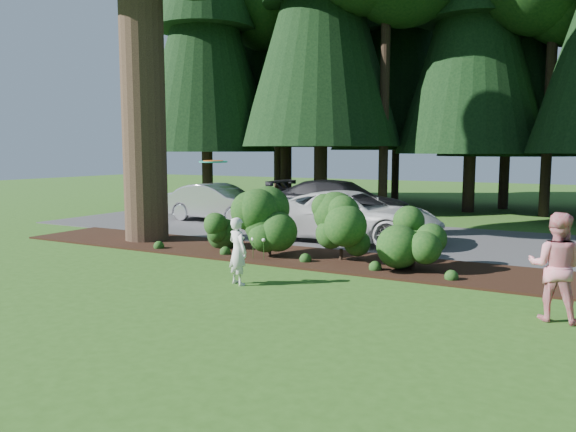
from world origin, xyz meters
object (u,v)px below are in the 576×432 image
(car_dark_suv, at_px, (340,202))
(car_silver_wagon, at_px, (219,203))
(car_white_suv, at_px, (352,216))
(adult, at_px, (556,267))
(frisbee, at_px, (213,161))
(child, at_px, (238,251))

(car_dark_suv, bearing_deg, car_silver_wagon, 112.89)
(car_silver_wagon, distance_m, car_white_suv, 6.39)
(car_dark_suv, height_order, adult, adult)
(car_dark_suv, bearing_deg, frisbee, -172.03)
(car_silver_wagon, bearing_deg, frisbee, -142.57)
(frisbee, bearing_deg, car_white_suv, 84.35)
(car_white_suv, relative_size, car_dark_suv, 0.98)
(car_dark_suv, distance_m, child, 9.80)
(child, height_order, frisbee, frisbee)
(car_dark_suv, bearing_deg, child, -168.56)
(car_silver_wagon, bearing_deg, car_white_suv, -105.50)
(car_white_suv, bearing_deg, car_silver_wagon, 73.63)
(car_dark_suv, relative_size, child, 3.96)
(car_white_suv, height_order, adult, adult)
(adult, bearing_deg, child, 7.60)
(adult, height_order, frisbee, frisbee)
(car_white_suv, height_order, child, car_white_suv)
(car_silver_wagon, height_order, child, car_silver_wagon)
(car_dark_suv, relative_size, adult, 3.12)
(car_dark_suv, distance_m, adult, 11.93)
(adult, xyz_separation_m, frisbee, (-6.21, -0.35, 1.56))
(child, bearing_deg, car_silver_wagon, -29.65)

